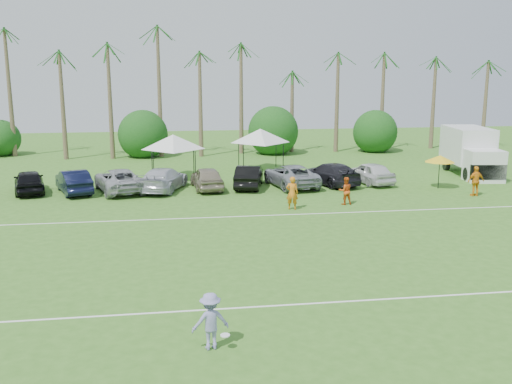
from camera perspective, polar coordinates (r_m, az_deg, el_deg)
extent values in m
plane|color=#396E21|center=(17.51, 3.74, -13.82)|extent=(120.00, 120.00, 0.00)
cube|color=white|center=(19.29, 2.48, -11.26)|extent=(80.00, 0.10, 0.01)
cube|color=white|center=(30.56, -1.76, -2.46)|extent=(80.00, 0.10, 0.01)
cone|color=brown|center=(55.19, -22.88, 7.79)|extent=(0.44, 0.44, 9.00)
cone|color=brown|center=(54.15, -17.74, 8.63)|extent=(0.44, 0.44, 10.00)
cone|color=brown|center=(53.64, -13.50, 9.37)|extent=(0.44, 0.44, 11.00)
cone|color=brown|center=(53.53, -9.12, 7.93)|extent=(0.44, 0.44, 8.00)
cone|color=brown|center=(53.60, -4.81, 8.58)|extent=(0.44, 0.44, 9.00)
cone|color=brown|center=(53.97, -0.52, 9.17)|extent=(0.44, 0.44, 10.00)
cone|color=brown|center=(54.64, 3.69, 9.71)|extent=(0.44, 0.44, 11.00)
cone|color=brown|center=(55.98, 8.74, 8.11)|extent=(0.44, 0.44, 8.00)
cone|color=brown|center=(57.61, 13.56, 8.52)|extent=(0.44, 0.44, 9.00)
cone|color=brown|center=(59.63, 18.11, 8.86)|extent=(0.44, 0.44, 10.00)
cone|color=brown|center=(61.48, 21.52, 9.16)|extent=(0.44, 0.44, 11.00)
cylinder|color=brown|center=(54.90, -11.09, 4.49)|extent=(0.30, 0.30, 1.40)
sphere|color=#134414|center=(54.77, -11.13, 5.63)|extent=(4.00, 4.00, 4.00)
cylinder|color=brown|center=(55.64, 1.39, 4.81)|extent=(0.30, 0.30, 1.40)
sphere|color=#134414|center=(55.51, 1.40, 5.94)|extent=(4.00, 4.00, 4.00)
cylinder|color=brown|center=(58.17, 11.18, 4.90)|extent=(0.30, 0.30, 1.40)
sphere|color=#134414|center=(58.05, 11.22, 5.98)|extent=(4.00, 4.00, 4.00)
imported|color=orange|center=(32.00, 3.64, -0.10)|extent=(0.78, 0.62, 1.88)
imported|color=#CF5117|center=(33.56, 8.93, 0.12)|extent=(0.80, 0.63, 1.62)
imported|color=orange|center=(37.92, 21.13, 1.02)|extent=(1.15, 0.57, 1.89)
cube|color=white|center=(46.25, 20.38, 4.45)|extent=(3.30, 5.19, 2.65)
cube|color=white|center=(43.26, 21.85, 2.45)|extent=(2.68, 2.23, 2.23)
cube|color=black|center=(42.59, 22.21, 1.85)|extent=(2.46, 0.65, 1.06)
cube|color=#E5590C|center=(46.79, 21.87, 3.83)|extent=(0.26, 1.68, 0.95)
cylinder|color=black|center=(43.17, 20.38, 1.69)|extent=(0.45, 0.99, 0.95)
cylinder|color=black|center=(43.97, 22.96, 1.66)|extent=(0.45, 0.99, 0.95)
cylinder|color=black|center=(47.30, 18.50, 2.66)|extent=(0.45, 0.99, 0.95)
cylinder|color=black|center=(48.03, 20.89, 2.62)|extent=(0.45, 0.99, 0.95)
cylinder|color=black|center=(40.29, -10.34, 2.41)|extent=(0.06, 0.06, 2.13)
cylinder|color=black|center=(40.30, -6.08, 2.54)|extent=(0.06, 0.06, 2.13)
cylinder|color=black|center=(43.25, -10.22, 3.06)|extent=(0.06, 0.06, 2.13)
cylinder|color=black|center=(43.25, -6.25, 3.18)|extent=(0.06, 0.06, 2.13)
pyramid|color=silver|center=(41.47, -8.31, 5.71)|extent=(4.60, 4.60, 1.06)
cylinder|color=black|center=(43.10, -1.27, 3.24)|extent=(0.06, 0.06, 2.18)
cylinder|color=black|center=(43.58, 2.74, 3.33)|extent=(0.06, 0.06, 2.18)
cylinder|color=black|center=(46.11, -1.74, 3.81)|extent=(0.06, 0.06, 2.18)
cylinder|color=black|center=(46.56, 2.01, 3.89)|extent=(0.06, 0.06, 2.18)
pyramid|color=silver|center=(44.54, 0.44, 6.35)|extent=(4.70, 4.70, 1.09)
cylinder|color=black|center=(39.57, 17.82, 1.76)|extent=(0.05, 0.05, 2.00)
cone|color=yellow|center=(39.42, 17.92, 3.19)|extent=(2.00, 2.00, 0.45)
imported|color=#8886BF|center=(16.26, -4.58, -12.74)|extent=(1.15, 0.79, 1.64)
cylinder|color=white|center=(16.32, -3.10, -14.11)|extent=(0.27, 0.27, 0.03)
imported|color=black|center=(39.16, -21.74, 1.00)|extent=(2.80, 4.70, 1.50)
imported|color=black|center=(38.12, -17.77, 1.01)|extent=(3.04, 4.82, 1.50)
imported|color=#A2A3A9|center=(37.78, -13.53, 1.16)|extent=(3.94, 5.89, 1.50)
imported|color=silver|center=(37.61, -9.24, 1.29)|extent=(3.59, 5.57, 1.50)
imported|color=gray|center=(37.64, -4.93, 1.41)|extent=(2.20, 4.56, 1.50)
imported|color=black|center=(38.10, -0.70, 1.58)|extent=(2.60, 4.80, 1.50)
imported|color=gray|center=(38.47, 3.50, 1.66)|extent=(3.39, 5.75, 1.50)
imported|color=black|center=(39.43, 7.44, 1.83)|extent=(3.64, 5.57, 1.50)
imported|color=silver|center=(40.26, 11.34, 1.91)|extent=(2.63, 4.67, 1.50)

